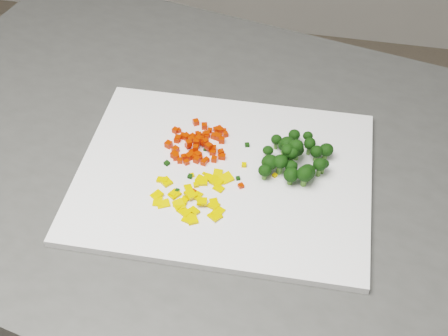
% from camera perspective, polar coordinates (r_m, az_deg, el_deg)
% --- Properties ---
extents(counter_block, '(1.19, 0.95, 0.90)m').
position_cam_1_polar(counter_block, '(1.32, -1.39, -12.72)').
color(counter_block, '#424240').
rests_on(counter_block, ground).
extents(cutting_board, '(0.43, 0.34, 0.01)m').
position_cam_1_polar(cutting_board, '(0.92, -0.00, -0.68)').
color(cutting_board, white).
rests_on(cutting_board, counter_block).
extents(carrot_pile, '(0.10, 0.10, 0.03)m').
position_cam_1_polar(carrot_pile, '(0.95, -2.28, 2.73)').
color(carrot_pile, red).
rests_on(carrot_pile, cutting_board).
extents(pepper_pile, '(0.11, 0.11, 0.02)m').
position_cam_1_polar(pepper_pile, '(0.88, -2.67, -2.02)').
color(pepper_pile, '#EAA60C').
rests_on(pepper_pile, cutting_board).
extents(broccoli_pile, '(0.11, 0.11, 0.05)m').
position_cam_1_polar(broccoli_pile, '(0.91, 6.55, 1.42)').
color(broccoli_pile, black).
rests_on(broccoli_pile, cutting_board).
extents(carrot_cube_0, '(0.01, 0.01, 0.01)m').
position_cam_1_polar(carrot_cube_0, '(0.96, -4.24, 2.72)').
color(carrot_cube_0, red).
rests_on(carrot_cube_0, carrot_pile).
extents(carrot_cube_1, '(0.01, 0.01, 0.01)m').
position_cam_1_polar(carrot_cube_1, '(0.97, -1.57, 2.91)').
color(carrot_cube_1, red).
rests_on(carrot_cube_1, carrot_pile).
extents(carrot_cube_2, '(0.01, 0.01, 0.01)m').
position_cam_1_polar(carrot_cube_2, '(0.94, -2.53, 2.39)').
color(carrot_cube_2, red).
rests_on(carrot_cube_2, carrot_pile).
extents(carrot_cube_3, '(0.01, 0.01, 0.01)m').
position_cam_1_polar(carrot_cube_3, '(0.99, -2.59, 4.21)').
color(carrot_cube_3, red).
rests_on(carrot_cube_3, carrot_pile).
extents(carrot_cube_4, '(0.01, 0.01, 0.01)m').
position_cam_1_polar(carrot_cube_4, '(0.97, -0.36, 3.47)').
color(carrot_cube_4, red).
rests_on(carrot_cube_4, carrot_pile).
extents(carrot_cube_5, '(0.01, 0.01, 0.01)m').
position_cam_1_polar(carrot_cube_5, '(0.94, -1.56, 2.01)').
color(carrot_cube_5, red).
rests_on(carrot_cube_5, carrot_pile).
extents(carrot_cube_6, '(0.01, 0.01, 0.01)m').
position_cam_1_polar(carrot_cube_6, '(0.93, -0.10, 1.03)').
color(carrot_cube_6, red).
rests_on(carrot_cube_6, carrot_pile).
extents(carrot_cube_7, '(0.01, 0.01, 0.01)m').
position_cam_1_polar(carrot_cube_7, '(0.93, -1.61, 0.74)').
color(carrot_cube_7, red).
rests_on(carrot_cube_7, carrot_pile).
extents(carrot_cube_8, '(0.01, 0.01, 0.01)m').
position_cam_1_polar(carrot_cube_8, '(0.93, -0.39, 1.03)').
color(carrot_cube_8, red).
rests_on(carrot_cube_8, carrot_pile).
extents(carrot_cube_9, '(0.01, 0.01, 0.01)m').
position_cam_1_polar(carrot_cube_9, '(0.95, -2.55, 2.59)').
color(carrot_cube_9, red).
rests_on(carrot_cube_9, carrot_pile).
extents(carrot_cube_10, '(0.01, 0.01, 0.01)m').
position_cam_1_polar(carrot_cube_10, '(0.95, -1.94, 2.38)').
color(carrot_cube_10, red).
rests_on(carrot_cube_10, carrot_pile).
extents(carrot_cube_11, '(0.01, 0.01, 0.01)m').
position_cam_1_polar(carrot_cube_11, '(0.95, -2.35, 2.70)').
color(carrot_cube_11, red).
rests_on(carrot_cube_11, carrot_pile).
extents(carrot_cube_12, '(0.01, 0.01, 0.01)m').
position_cam_1_polar(carrot_cube_12, '(0.93, -0.91, 0.80)').
color(carrot_cube_12, red).
rests_on(carrot_cube_12, carrot_pile).
extents(carrot_cube_13, '(0.01, 0.01, 0.01)m').
position_cam_1_polar(carrot_cube_13, '(0.93, -3.71, 1.01)').
color(carrot_cube_13, red).
rests_on(carrot_cube_13, carrot_pile).
extents(carrot_cube_14, '(0.01, 0.01, 0.01)m').
position_cam_1_polar(carrot_cube_14, '(0.97, -1.56, 3.13)').
color(carrot_cube_14, red).
rests_on(carrot_cube_14, carrot_pile).
extents(carrot_cube_15, '(0.01, 0.01, 0.01)m').
position_cam_1_polar(carrot_cube_15, '(0.98, -1.80, 3.85)').
color(carrot_cube_15, red).
rests_on(carrot_cube_15, carrot_pile).
extents(carrot_cube_16, '(0.01, 0.01, 0.01)m').
position_cam_1_polar(carrot_cube_16, '(0.93, -2.40, 1.19)').
color(carrot_cube_16, red).
rests_on(carrot_cube_16, carrot_pile).
extents(carrot_cube_17, '(0.01, 0.01, 0.01)m').
position_cam_1_polar(carrot_cube_17, '(0.95, -5.10, 2.16)').
color(carrot_cube_17, red).
rests_on(carrot_cube_17, carrot_pile).
extents(carrot_cube_18, '(0.01, 0.01, 0.01)m').
position_cam_1_polar(carrot_cube_18, '(0.96, -2.26, 3.08)').
color(carrot_cube_18, red).
rests_on(carrot_cube_18, carrot_pile).
extents(carrot_cube_19, '(0.01, 0.01, 0.01)m').
position_cam_1_polar(carrot_cube_19, '(0.94, -2.93, 1.41)').
color(carrot_cube_19, red).
rests_on(carrot_cube_19, carrot_pile).
extents(carrot_cube_20, '(0.01, 0.01, 0.01)m').
position_cam_1_polar(carrot_cube_20, '(0.96, -0.52, 2.85)').
color(carrot_cube_20, red).
rests_on(carrot_cube_20, carrot_pile).
extents(carrot_cube_21, '(0.01, 0.01, 0.01)m').
position_cam_1_polar(carrot_cube_21, '(0.94, -0.97, 1.40)').
color(carrot_cube_21, red).
rests_on(carrot_cube_21, carrot_pile).
extents(carrot_cube_22, '(0.01, 0.01, 0.01)m').
position_cam_1_polar(carrot_cube_22, '(0.96, -3.47, 2.87)').
color(carrot_cube_22, red).
rests_on(carrot_cube_22, carrot_pile).
extents(carrot_cube_23, '(0.01, 0.01, 0.01)m').
position_cam_1_polar(carrot_cube_23, '(0.95, -2.32, 2.69)').
color(carrot_cube_23, red).
rests_on(carrot_cube_23, carrot_pile).
extents(carrot_cube_24, '(0.01, 0.01, 0.01)m').
position_cam_1_polar(carrot_cube_24, '(0.94, -1.15, 1.42)').
color(carrot_cube_24, red).
rests_on(carrot_cube_24, carrot_pile).
extents(carrot_cube_25, '(0.01, 0.01, 0.01)m').
position_cam_1_polar(carrot_cube_25, '(0.96, -2.46, 3.17)').
color(carrot_cube_25, red).
rests_on(carrot_cube_25, carrot_pile).
extents(carrot_cube_26, '(0.01, 0.01, 0.01)m').
position_cam_1_polar(carrot_cube_26, '(0.93, -3.22, 1.06)').
color(carrot_cube_26, red).
rests_on(carrot_cube_26, carrot_pile).
extents(carrot_cube_27, '(0.01, 0.01, 0.01)m').
position_cam_1_polar(carrot_cube_27, '(0.95, -2.12, 2.63)').
color(carrot_cube_27, red).
rests_on(carrot_cube_27, carrot_pile).
extents(carrot_cube_28, '(0.01, 0.01, 0.01)m').
position_cam_1_polar(carrot_cube_28, '(0.97, -1.70, 3.10)').
color(carrot_cube_28, red).
rests_on(carrot_cube_28, carrot_pile).
extents(carrot_cube_29, '(0.01, 0.01, 0.01)m').
position_cam_1_polar(carrot_cube_29, '(0.95, -1.73, 2.42)').
color(carrot_cube_29, red).
rests_on(carrot_cube_29, carrot_pile).
extents(carrot_cube_30, '(0.01, 0.01, 0.01)m').
position_cam_1_polar(carrot_cube_30, '(0.94, -0.99, 1.78)').
color(carrot_cube_30, red).
rests_on(carrot_cube_30, carrot_pile).
extents(carrot_cube_31, '(0.01, 0.01, 0.01)m').
position_cam_1_polar(carrot_cube_31, '(0.94, -4.56, 1.23)').
color(carrot_cube_31, red).
rests_on(carrot_cube_31, carrot_pile).
extents(carrot_cube_32, '(0.01, 0.01, 0.01)m').
position_cam_1_polar(carrot_cube_32, '(0.98, -1.29, 3.45)').
color(carrot_cube_32, red).
rests_on(carrot_cube_32, carrot_pile).
extents(carrot_cube_33, '(0.01, 0.01, 0.01)m').
position_cam_1_polar(carrot_cube_33, '(0.96, -2.20, 2.88)').
color(carrot_cube_33, red).
rests_on(carrot_cube_33, carrot_pile).
extents(carrot_cube_34, '(0.01, 0.01, 0.01)m').
position_cam_1_polar(carrot_cube_34, '(0.95, -3.33, 2.06)').
color(carrot_cube_34, red).
rests_on(carrot_cube_34, carrot_pile).
extents(carrot_cube_35, '(0.01, 0.01, 0.01)m').
position_cam_1_polar(carrot_cube_35, '(0.97, 0.14, 3.09)').
color(carrot_cube_35, red).
rests_on(carrot_cube_35, carrot_pile).
extents(carrot_cube_36, '(0.01, 0.01, 0.01)m').
position_cam_1_polar(carrot_cube_36, '(0.96, -0.21, 2.56)').
color(carrot_cube_36, red).
rests_on(carrot_cube_36, carrot_pile).
extents(carrot_cube_37, '(0.01, 0.01, 0.01)m').
position_cam_1_polar(carrot_cube_37, '(0.97, -2.89, 2.90)').
color(carrot_cube_37, red).
rests_on(carrot_cube_37, carrot_pile).
extents(carrot_cube_38, '(0.01, 0.01, 0.01)m').
position_cam_1_polar(carrot_cube_38, '(0.94, -4.57, 1.09)').
color(carrot_cube_38, red).
rests_on(carrot_cube_38, carrot_pile).
extents(carrot_cube_39, '(0.01, 0.01, 0.01)m').
position_cam_1_polar(carrot_cube_39, '(0.96, -0.94, 2.91)').
color(carrot_cube_39, red).
rests_on(carrot_cube_39, carrot_pile).
extents(carrot_cube_40, '(0.01, 0.01, 0.01)m').
position_cam_1_polar(carrot_cube_40, '(0.94, -0.28, 1.43)').
color(carrot_cube_40, red).
rests_on(carrot_cube_40, carrot_pile).
extents(carrot_cube_41, '(0.01, 0.01, 0.01)m').
position_cam_1_polar(carrot_cube_41, '(0.96, -2.99, 2.63)').
color(carrot_cube_41, red).
rests_on(carrot_cube_41, carrot_pile).
extents(carrot_cube_42, '(0.01, 0.01, 0.01)m').
position_cam_1_polar(carrot_cube_42, '(0.93, -2.78, 1.08)').
color(carrot_cube_42, red).
rests_on(carrot_cube_42, carrot_pile).
extents(carrot_cube_43, '(0.01, 0.01, 0.01)m').
position_cam_1_polar(carrot_cube_43, '(0.98, 0.02, 3.44)').
color(carrot_cube_43, red).
rests_on(carrot_cube_43, carrot_pile).
extents(carrot_cube_44, '(0.01, 0.01, 0.01)m').
position_cam_1_polar(carrot_cube_44, '(0.94, -3.23, 2.28)').
color(carrot_cube_44, red).
rests_on(carrot_cube_44, carrot_pile).
extents(carrot_cube_45, '(0.01, 0.01, 0.01)m').
position_cam_1_polar(carrot_cube_45, '(0.93, -3.46, 0.53)').
color(carrot_cube_45, red).
rests_on(carrot_cube_45, carrot_pile).
extents(carrot_cube_46, '(0.01, 0.01, 0.01)m').
position_cam_1_polar(carrot_cube_46, '(0.92, -1.86, 0.53)').
color(carrot_cube_46, red).
rests_on(carrot_cube_46, carrot_pile).
extents(carrot_cube_47, '(0.01, 0.01, 0.01)m').
position_cam_1_polar(carrot_cube_47, '(0.94, -1.41, 2.00)').
color(carrot_cube_47, red).
rests_on(carrot_cube_47, carrot_pile).
extents(carrot_cube_48, '(0.01, 0.01, 0.01)m').
position_cam_1_polar(carrot_cube_48, '(0.95, -2.29, 2.77)').
color(carrot_cube_48, red).
rests_on(carrot_cube_48, carrot_pile).
extents(carrot_cube_49, '(0.01, 0.01, 0.01)m').
position_cam_1_polar(carrot_cube_49, '(0.93, -2.51, 0.75)').
color(carrot_cube_49, red).
rests_on(carrot_cube_49, carrot_pile).
extents(carrot_cube_50, '(0.01, 0.01, 0.01)m').
position_cam_1_polar(carrot_cube_50, '(0.97, -0.80, 2.99)').
color(carrot_cube_50, red).
rests_on(carrot_cube_50, carrot_pile).
extents(carrot_cube_51, '(0.01, 0.01, 0.01)m').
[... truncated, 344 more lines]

